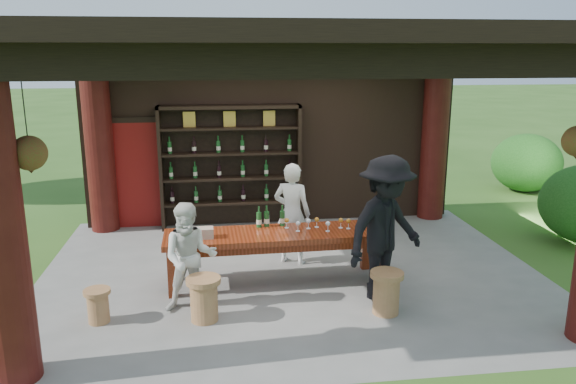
{
  "coord_description": "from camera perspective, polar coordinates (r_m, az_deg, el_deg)",
  "views": [
    {
      "loc": [
        -1.07,
        -7.8,
        3.24
      ],
      "look_at": [
        0.0,
        0.4,
        1.15
      ],
      "focal_mm": 35.0,
      "sensor_mm": 36.0,
      "label": 1
    }
  ],
  "objects": [
    {
      "name": "ground",
      "position": [
        8.51,
        0.35,
        -8.19
      ],
      "size": [
        90.0,
        90.0,
        0.0
      ],
      "primitive_type": "plane",
      "color": "#2D5119",
      "rests_on": "ground"
    },
    {
      "name": "pavilion",
      "position": [
        8.36,
        -0.11,
        6.57
      ],
      "size": [
        7.5,
        6.0,
        3.6
      ],
      "color": "slate",
      "rests_on": "ground"
    },
    {
      "name": "wine_shelf",
      "position": [
        10.46,
        -5.83,
        2.56
      ],
      "size": [
        2.59,
        0.39,
        2.28
      ],
      "color": "black",
      "rests_on": "ground"
    },
    {
      "name": "tasting_table",
      "position": [
        7.97,
        -1.37,
        -4.91
      ],
      "size": [
        3.11,
        0.87,
        0.75
      ],
      "rotation": [
        0.0,
        0.0,
        0.02
      ],
      "color": "#581E0C",
      "rests_on": "ground"
    },
    {
      "name": "stool_near_left",
      "position": [
        7.06,
        -8.53,
        -10.59
      ],
      "size": [
        0.43,
        0.43,
        0.56
      ],
      "rotation": [
        0.0,
        0.0,
        -0.07
      ],
      "color": "#93633A",
      "rests_on": "ground"
    },
    {
      "name": "stool_near_right",
      "position": [
        7.28,
        9.95,
        -9.91
      ],
      "size": [
        0.42,
        0.42,
        0.55
      ],
      "rotation": [
        0.0,
        0.0,
        -0.29
      ],
      "color": "#93633A",
      "rests_on": "ground"
    },
    {
      "name": "stool_far_left",
      "position": [
        7.35,
        -18.74,
        -10.81
      ],
      "size": [
        0.33,
        0.33,
        0.43
      ],
      "rotation": [
        0.0,
        0.0,
        0.01
      ],
      "color": "#93633A",
      "rests_on": "ground"
    },
    {
      "name": "host",
      "position": [
        8.66,
        0.41,
        -2.2
      ],
      "size": [
        0.69,
        0.59,
        1.59
      ],
      "primitive_type": "imported",
      "rotation": [
        0.0,
        0.0,
        2.71
      ],
      "color": "silver",
      "rests_on": "ground"
    },
    {
      "name": "guest_woman",
      "position": [
        7.2,
        -9.93,
        -6.6
      ],
      "size": [
        0.69,
        0.54,
        1.42
      ],
      "primitive_type": "imported",
      "rotation": [
        0.0,
        0.0,
        -0.0
      ],
      "color": "silver",
      "rests_on": "ground"
    },
    {
      "name": "guest_man",
      "position": [
        7.43,
        9.89,
        -3.76
      ],
      "size": [
        1.46,
        1.27,
        1.95
      ],
      "primitive_type": "imported",
      "rotation": [
        0.0,
        0.0,
        0.53
      ],
      "color": "black",
      "rests_on": "ground"
    },
    {
      "name": "table_bottles",
      "position": [
        8.15,
        -1.91,
        -2.46
      ],
      "size": [
        0.42,
        0.11,
        0.31
      ],
      "color": "#194C1E",
      "rests_on": "tasting_table"
    },
    {
      "name": "table_glasses",
      "position": [
        8.06,
        3.08,
        -3.26
      ],
      "size": [
        0.94,
        0.3,
        0.15
      ],
      "color": "silver",
      "rests_on": "tasting_table"
    },
    {
      "name": "napkin_basket",
      "position": [
        7.77,
        -8.55,
        -4.12
      ],
      "size": [
        0.26,
        0.19,
        0.14
      ],
      "primitive_type": "cube",
      "rotation": [
        0.0,
        0.0,
        0.02
      ],
      "color": "#BF6672",
      "rests_on": "tasting_table"
    },
    {
      "name": "shrubs",
      "position": [
        10.13,
        19.11,
        -2.04
      ],
      "size": [
        15.09,
        8.35,
        1.36
      ],
      "color": "#194C14",
      "rests_on": "ground"
    },
    {
      "name": "trees",
      "position": [
        10.33,
        15.65,
        14.38
      ],
      "size": [
        21.13,
        11.33,
        4.8
      ],
      "color": "#3F2819",
      "rests_on": "ground"
    }
  ]
}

